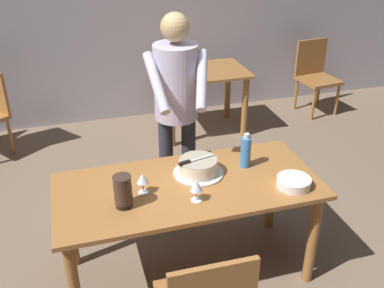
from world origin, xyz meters
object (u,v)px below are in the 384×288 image
at_px(wine_glass_near, 197,186).
at_px(background_table, 202,84).
at_px(cake_on_platter, 198,167).
at_px(person_cutting_cake, 176,102).
at_px(water_bottle, 246,152).
at_px(hurricane_lamp, 123,191).
at_px(cake_knife, 189,162).
at_px(wine_glass_far, 143,179).
at_px(main_dining_table, 188,199).
at_px(plate_stack, 294,182).
at_px(background_chair_0, 315,74).

xyz_separation_m(wine_glass_near, background_table, (0.78, 2.37, -0.28)).
bearing_deg(cake_on_platter, person_cutting_cake, 92.02).
xyz_separation_m(water_bottle, hurricane_lamp, (-0.87, -0.23, -0.01)).
xyz_separation_m(wine_glass_near, person_cutting_cake, (0.08, 0.79, 0.22)).
height_order(cake_knife, wine_glass_near, wine_glass_near).
bearing_deg(wine_glass_far, main_dining_table, 2.05).
bearing_deg(wine_glass_near, cake_on_platter, 71.02).
height_order(hurricane_lamp, person_cutting_cake, person_cutting_cake).
relative_size(plate_stack, background_table, 0.22).
relative_size(cake_on_platter, cake_knife, 1.27).
bearing_deg(main_dining_table, plate_stack, -18.31).
bearing_deg(wine_glass_near, water_bottle, 33.87).
relative_size(cake_on_platter, wine_glass_far, 2.36).
height_order(cake_knife, background_chair_0, background_chair_0).
xyz_separation_m(main_dining_table, plate_stack, (0.64, -0.21, 0.14)).
relative_size(wine_glass_far, background_table, 0.14).
distance_m(plate_stack, hurricane_lamp, 1.08).
relative_size(cake_on_platter, wine_glass_near, 2.36).
xyz_separation_m(plate_stack, background_chair_0, (1.71, 2.57, -0.29)).
bearing_deg(water_bottle, cake_on_platter, -179.35).
height_order(water_bottle, hurricane_lamp, water_bottle).
distance_m(person_cutting_cake, background_chair_0, 2.93).
relative_size(plate_stack, wine_glass_near, 1.53).
height_order(main_dining_table, water_bottle, water_bottle).
bearing_deg(person_cutting_cake, background_table, 66.07).
bearing_deg(water_bottle, person_cutting_cake, 125.92).
height_order(cake_on_platter, wine_glass_far, wine_glass_far).
relative_size(wine_glass_near, background_chair_0, 0.16).
xyz_separation_m(wine_glass_near, wine_glass_far, (-0.30, 0.18, 0.00)).
height_order(water_bottle, background_table, water_bottle).
bearing_deg(person_cutting_cake, cake_on_platter, -87.98).
height_order(plate_stack, background_table, plate_stack).
bearing_deg(background_table, plate_stack, -93.42).
relative_size(cake_on_platter, plate_stack, 1.55).
relative_size(main_dining_table, background_chair_0, 1.90).
height_order(hurricane_lamp, background_chair_0, hurricane_lamp).
bearing_deg(plate_stack, cake_knife, 153.78).
xyz_separation_m(water_bottle, background_table, (0.35, 2.07, -0.29)).
xyz_separation_m(main_dining_table, cake_on_platter, (0.10, 0.11, 0.16)).
height_order(cake_knife, plate_stack, cake_knife).
height_order(cake_on_platter, wine_glass_near, wine_glass_near).
bearing_deg(wine_glass_far, person_cutting_cake, 58.23).
distance_m(plate_stack, background_chair_0, 3.10).
distance_m(main_dining_table, wine_glass_near, 0.28).
xyz_separation_m(cake_knife, wine_glass_far, (-0.33, -0.10, -0.01)).
bearing_deg(background_table, main_dining_table, -109.82).
height_order(main_dining_table, plate_stack, plate_stack).
relative_size(plate_stack, water_bottle, 0.88).
height_order(main_dining_table, background_chair_0, background_chair_0).
bearing_deg(hurricane_lamp, background_table, 62.12).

